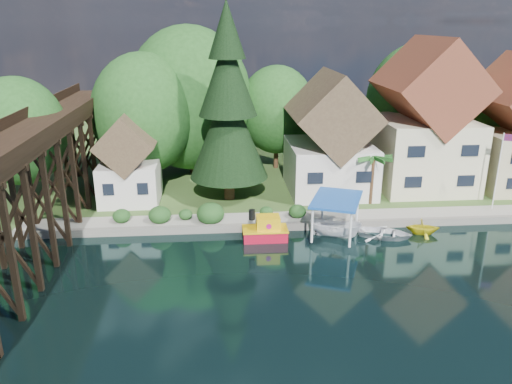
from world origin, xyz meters
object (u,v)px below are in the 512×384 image
Objects in this scene: house_center at (425,126)px; boat_white_a at (385,232)px; house_left at (330,142)px; flagpole at (501,163)px; conifer at (228,108)px; boat_yellow at (423,226)px; shed at (129,165)px; boat_canopy at (335,221)px; palm_tree at (373,159)px; trestle_bridge at (29,182)px; tugboat at (266,230)px.

house_center reaches higher than boat_white_a.
flagpole is at bearing -25.65° from house_left.
conifer is 6.65× the size of boat_yellow.
shed is 1.19× the size of flagpole.
house_center is at bearing 43.69° from boat_canopy.
palm_tree is (20.86, -2.37, 0.68)m from shed.
conifer is 2.55× the size of flagpole.
boat_canopy is (-14.45, -3.43, -3.20)m from flagpole.
flagpole is at bearing 13.36° from boat_canopy.
trestle_bridge is 16.82m from tugboat.
trestle_bridge is 4.01× the size of house_left.
trestle_bridge is at bearing -145.95° from conifer.
trestle_bridge is 28.72m from boat_yellow.
boat_canopy is (7.75, -8.02, -7.26)m from conifer.
trestle_bridge reaches higher than boat_yellow.
boat_white_a is 1.58× the size of boat_yellow.
house_left is 12.59m from tugboat.
shed is at bearing 88.19° from boat_white_a.
shed is 1.96× the size of boat_white_a.
boat_yellow is at bearing -66.82° from palm_tree.
flagpole is 1.94× the size of tugboat.
boat_yellow is at bearing -110.14° from house_center.
shed is at bearing -175.76° from house_center.
trestle_bridge is at bearing -175.58° from tugboat.
shed is at bearing 153.70° from boat_canopy.
house_center is 7.94m from flagpole.
boat_canopy is at bearing 3.25° from trestle_bridge.
boat_white_a is (-0.64, -6.11, -4.09)m from palm_tree.
house_left is 1.91× the size of boat_canopy.
palm_tree is 10.27m from flagpole.
flagpole is 15.20m from boat_canopy.
flagpole is 1.65× the size of boat_white_a.
palm_tree is at bearing 14.96° from boat_white_a.
trestle_bridge is at bearing 102.49° from boat_yellow.
tugboat is 12.18m from boat_yellow.
conifer reaches higher than flagpole.
flagpole is (3.87, -6.68, -1.87)m from house_center.
conifer is 13.31m from boat_canopy.
house_center reaches higher than flagpole.
shed is 22.19m from boat_white_a.
boat_yellow is (2.44, -5.71, -3.84)m from palm_tree.
house_left is 4.85m from palm_tree.
conifer is 4.97× the size of tugboat.
boat_yellow is at bearing -19.11° from shed.
conifer reaches higher than trestle_bridge.
palm_tree is at bearing 15.06° from trestle_bridge.
tugboat is at bearing -149.59° from palm_tree.
trestle_bridge is at bearing -160.51° from house_center.
house_left is 10.09m from conifer.
boat_canopy is (21.41, 1.21, -4.00)m from trestle_bridge.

